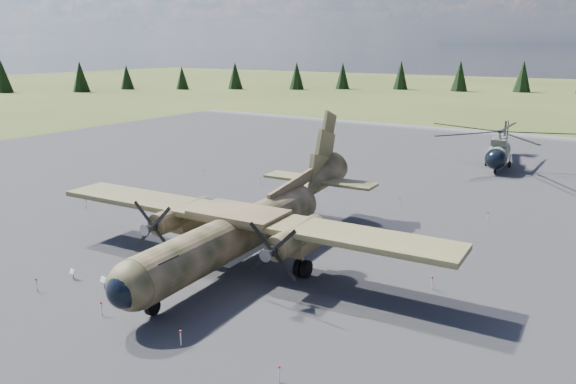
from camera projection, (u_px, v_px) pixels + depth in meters
The scene contains 8 objects.
ground at pixel (225, 241), 43.67m from camera, with size 500.00×500.00×0.00m, color brown.
apron at pixel (293, 210), 51.81m from camera, with size 120.00×120.00×0.04m, color slate.
transport_plane at pixel (248, 222), 39.00m from camera, with size 30.25×27.47×9.97m.
helicopter_near at pixel (499, 141), 68.39m from camera, with size 21.46×23.48×4.80m.
info_placard_left at pixel (73, 272), 36.47m from camera, with size 0.45×0.24×0.68m.
info_placard_right at pixel (104, 281), 35.02m from camera, with size 0.51×0.25×0.79m.
barrier_fence at pixel (220, 234), 43.71m from camera, with size 33.12×29.62×0.85m.
treeline at pixel (178, 183), 41.82m from camera, with size 338.01×338.45×10.99m.
Camera 1 is at (26.36, -32.11, 14.80)m, focal length 35.00 mm.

